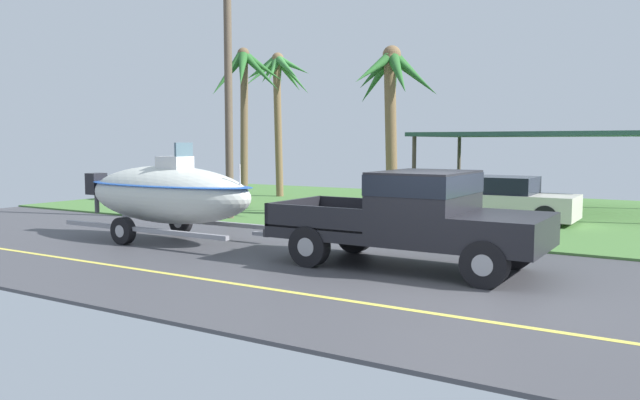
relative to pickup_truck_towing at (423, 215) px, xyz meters
The scene contains 9 objects.
ground 7.45m from the pickup_truck_towing, 84.15° to the left, with size 36.00×22.00×0.11m.
pickup_truck_towing is the anchor object (origin of this frame).
boat_on_trailer 6.63m from the pickup_truck_towing, behind, with size 6.27×2.14×2.39m.
parked_sedan_far 7.72m from the pickup_truck_towing, 95.37° to the left, with size 4.34×1.81×1.38m.
carport_awning 11.58m from the pickup_truck_towing, 92.33° to the left, with size 7.68×5.15×2.73m.
palm_tree_near_left 8.50m from the pickup_truck_towing, 119.23° to the left, with size 3.28×3.43×5.37m.
palm_tree_near_right 16.31m from the pickup_truck_towing, 135.01° to the left, with size 3.48×2.90×6.18m.
palm_tree_mid 14.11m from the pickup_truck_towing, 142.36° to the left, with size 3.04×3.03×6.02m.
utility_pole 9.56m from the pickup_truck_towing, 153.42° to the left, with size 0.24×1.80×8.61m.
Camera 1 is at (3.73, -10.02, 2.41)m, focal length 35.34 mm.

